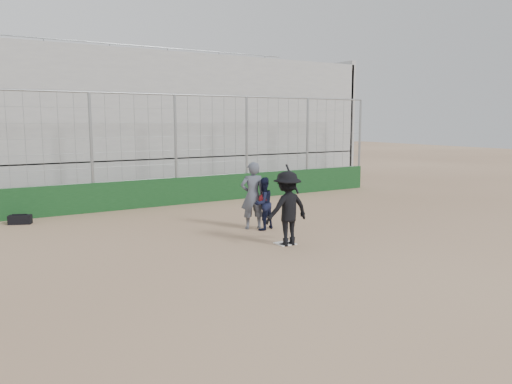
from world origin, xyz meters
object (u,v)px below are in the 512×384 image
umpire (253,199)px  equipment_bag (20,220)px  batter_at_plate (287,208)px  catcher_crouched (264,212)px

umpire → equipment_bag: bearing=-18.7°
batter_at_plate → umpire: bearing=83.2°
catcher_crouched → umpire: size_ratio=0.60×
batter_at_plate → equipment_bag: 8.27m
catcher_crouched → batter_at_plate: bearing=-103.9°
umpire → batter_at_plate: bearing=101.3°
batter_at_plate → catcher_crouched: bearing=76.1°
umpire → catcher_crouched: bearing=143.6°
equipment_bag → batter_at_plate: bearing=-49.3°
equipment_bag → umpire: bearing=-36.8°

